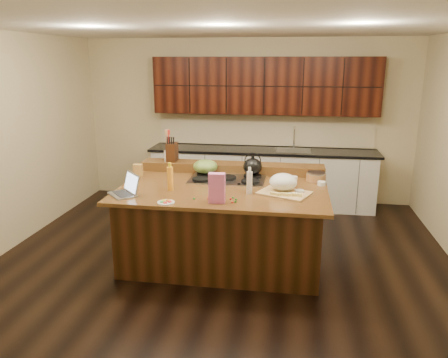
# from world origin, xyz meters

# --- Properties ---
(room) EXTENTS (5.52, 5.02, 2.72)m
(room) POSITION_xyz_m (0.00, 0.00, 1.35)
(room) COLOR black
(room) RESTS_ON ground
(island) EXTENTS (2.40, 1.60, 0.92)m
(island) POSITION_xyz_m (0.00, 0.00, 0.46)
(island) COLOR black
(island) RESTS_ON ground
(back_ledge) EXTENTS (2.40, 0.30, 0.12)m
(back_ledge) POSITION_xyz_m (0.00, 0.70, 0.98)
(back_ledge) COLOR black
(back_ledge) RESTS_ON island
(cooktop) EXTENTS (0.92, 0.52, 0.05)m
(cooktop) POSITION_xyz_m (0.00, 0.30, 0.94)
(cooktop) COLOR gray
(cooktop) RESTS_ON island
(back_counter) EXTENTS (3.70, 0.66, 2.40)m
(back_counter) POSITION_xyz_m (0.30, 2.23, 0.98)
(back_counter) COLOR silver
(back_counter) RESTS_ON ground
(kettle) EXTENTS (0.28, 0.28, 0.21)m
(kettle) POSITION_xyz_m (0.30, 0.43, 1.07)
(kettle) COLOR black
(kettle) RESTS_ON cooktop
(green_bowl) EXTENTS (0.32, 0.32, 0.17)m
(green_bowl) POSITION_xyz_m (-0.30, 0.43, 1.05)
(green_bowl) COLOR olive
(green_bowl) RESTS_ON cooktop
(laptop) EXTENTS (0.42, 0.42, 0.23)m
(laptop) POSITION_xyz_m (-1.00, -0.47, 0.98)
(laptop) COLOR #B7B7BC
(laptop) RESTS_ON island
(oil_bottle) EXTENTS (0.07, 0.07, 0.27)m
(oil_bottle) POSITION_xyz_m (-0.57, -0.23, 1.06)
(oil_bottle) COLOR #F3A12A
(oil_bottle) RESTS_ON island
(vinegar_bottle) EXTENTS (0.08, 0.08, 0.25)m
(vinegar_bottle) POSITION_xyz_m (0.33, -0.21, 1.04)
(vinegar_bottle) COLOR silver
(vinegar_bottle) RESTS_ON island
(wooden_tray) EXTENTS (0.64, 0.56, 0.22)m
(wooden_tray) POSITION_xyz_m (0.70, -0.13, 1.02)
(wooden_tray) COLOR tan
(wooden_tray) RESTS_ON island
(ramekin_a) EXTENTS (0.13, 0.13, 0.04)m
(ramekin_a) POSITION_xyz_m (0.88, -0.15, 0.94)
(ramekin_a) COLOR white
(ramekin_a) RESTS_ON island
(ramekin_b) EXTENTS (0.10, 0.10, 0.04)m
(ramekin_b) POSITION_xyz_m (1.14, 0.25, 0.94)
(ramekin_b) COLOR white
(ramekin_b) RESTS_ON island
(ramekin_c) EXTENTS (0.11, 0.11, 0.04)m
(ramekin_c) POSITION_xyz_m (0.81, 0.43, 0.94)
(ramekin_c) COLOR white
(ramekin_c) RESTS_ON island
(strainer_bowl) EXTENTS (0.28, 0.28, 0.09)m
(strainer_bowl) POSITION_xyz_m (1.08, 0.43, 0.97)
(strainer_bowl) COLOR #996B3F
(strainer_bowl) RESTS_ON island
(kitchen_timer) EXTENTS (0.09, 0.09, 0.07)m
(kitchen_timer) POSITION_xyz_m (0.85, -0.30, 0.96)
(kitchen_timer) COLOR silver
(kitchen_timer) RESTS_ON island
(pink_bag) EXTENTS (0.17, 0.10, 0.31)m
(pink_bag) POSITION_xyz_m (0.03, -0.58, 1.08)
(pink_bag) COLOR pink
(pink_bag) RESTS_ON island
(candy_plate) EXTENTS (0.20, 0.20, 0.01)m
(candy_plate) POSITION_xyz_m (-0.49, -0.68, 0.93)
(candy_plate) COLOR white
(candy_plate) RESTS_ON island
(package_box) EXTENTS (0.12, 0.09, 0.15)m
(package_box) POSITION_xyz_m (-1.15, 0.31, 1.00)
(package_box) COLOR #BE8C43
(package_box) RESTS_ON island
(utensil_crock) EXTENTS (0.13, 0.13, 0.14)m
(utensil_crock) POSITION_xyz_m (-0.86, 0.70, 1.11)
(utensil_crock) COLOR white
(utensil_crock) RESTS_ON back_ledge
(knife_block) EXTENTS (0.13, 0.20, 0.25)m
(knife_block) POSITION_xyz_m (-0.81, 0.70, 1.16)
(knife_block) COLOR black
(knife_block) RESTS_ON back_ledge
(gumdrop_0) EXTENTS (0.02, 0.02, 0.02)m
(gumdrop_0) POSITION_xyz_m (0.07, -0.48, 0.93)
(gumdrop_0) COLOR red
(gumdrop_0) RESTS_ON island
(gumdrop_1) EXTENTS (0.02, 0.02, 0.02)m
(gumdrop_1) POSITION_xyz_m (0.18, -0.42, 0.93)
(gumdrop_1) COLOR #198C26
(gumdrop_1) RESTS_ON island
(gumdrop_2) EXTENTS (0.02, 0.02, 0.02)m
(gumdrop_2) POSITION_xyz_m (0.05, -0.62, 0.93)
(gumdrop_2) COLOR red
(gumdrop_2) RESTS_ON island
(gumdrop_3) EXTENTS (0.02, 0.02, 0.02)m
(gumdrop_3) POSITION_xyz_m (0.05, -0.39, 0.93)
(gumdrop_3) COLOR #198C26
(gumdrop_3) RESTS_ON island
(gumdrop_4) EXTENTS (0.02, 0.02, 0.02)m
(gumdrop_4) POSITION_xyz_m (0.19, -0.59, 0.93)
(gumdrop_4) COLOR red
(gumdrop_4) RESTS_ON island
(gumdrop_5) EXTENTS (0.02, 0.02, 0.02)m
(gumdrop_5) POSITION_xyz_m (-0.23, -0.52, 0.93)
(gumdrop_5) COLOR #198C26
(gumdrop_5) RESTS_ON island
(gumdrop_6) EXTENTS (0.02, 0.02, 0.02)m
(gumdrop_6) POSITION_xyz_m (0.02, -0.49, 0.93)
(gumdrop_6) COLOR red
(gumdrop_6) RESTS_ON island
(gumdrop_7) EXTENTS (0.02, 0.02, 0.02)m
(gumdrop_7) POSITION_xyz_m (0.22, -0.56, 0.93)
(gumdrop_7) COLOR #198C26
(gumdrop_7) RESTS_ON island
(gumdrop_8) EXTENTS (0.02, 0.02, 0.02)m
(gumdrop_8) POSITION_xyz_m (-0.09, -0.49, 0.93)
(gumdrop_8) COLOR red
(gumdrop_8) RESTS_ON island
(gumdrop_9) EXTENTS (0.02, 0.02, 0.02)m
(gumdrop_9) POSITION_xyz_m (0.21, -0.48, 0.93)
(gumdrop_9) COLOR #198C26
(gumdrop_9) RESTS_ON island
(gumdrop_10) EXTENTS (0.02, 0.02, 0.02)m
(gumdrop_10) POSITION_xyz_m (0.15, -0.47, 0.93)
(gumdrop_10) COLOR red
(gumdrop_10) RESTS_ON island
(gumdrop_11) EXTENTS (0.02, 0.02, 0.02)m
(gumdrop_11) POSITION_xyz_m (-0.04, -0.42, 0.93)
(gumdrop_11) COLOR #198C26
(gumdrop_11) RESTS_ON island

